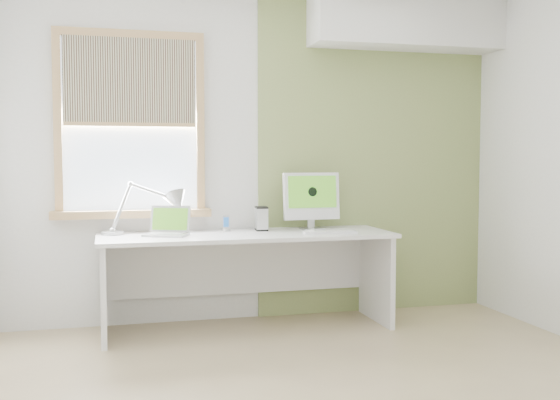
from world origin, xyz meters
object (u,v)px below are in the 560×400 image
object	(u,v)px
external_drive	(261,219)
desk_lamp	(165,206)
laptop	(168,228)
imac	(311,197)
desk	(245,258)

from	to	relation	value
external_drive	desk_lamp	bearing A→B (deg)	178.79
laptop	external_drive	xyz separation A→B (m)	(0.74, 0.12, 0.04)
desk_lamp	laptop	bearing A→B (deg)	-87.35
laptop	imac	size ratio (longest dim) A/B	0.81
desk	desk_lamp	size ratio (longest dim) A/B	3.11
desk_lamp	external_drive	bearing A→B (deg)	-1.21
external_drive	imac	xyz separation A→B (m)	(0.41, 0.00, 0.16)
imac	laptop	bearing A→B (deg)	-173.76
desk	imac	size ratio (longest dim) A/B	4.77
desk_lamp	imac	distance (m)	1.15
desk	imac	bearing A→B (deg)	11.10
desk	imac	world-z (taller)	imac
desk_lamp	imac	size ratio (longest dim) A/B	1.54
desk	laptop	distance (m)	0.64
external_drive	imac	bearing A→B (deg)	0.09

